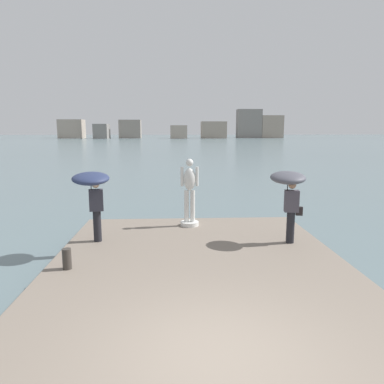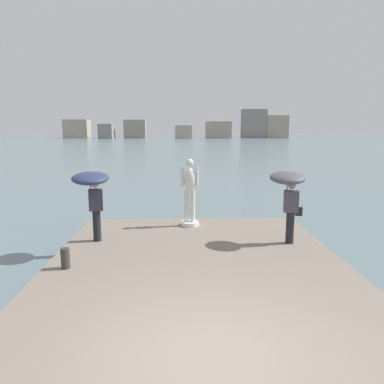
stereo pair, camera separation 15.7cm
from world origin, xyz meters
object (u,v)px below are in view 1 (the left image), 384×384
statue_white_figure (190,195)px  onlooker_left (92,187)px  mooring_bollard (67,259)px  onlooker_right (289,187)px

statue_white_figure → onlooker_left: statue_white_figure is taller
statue_white_figure → mooring_bollard: 4.74m
onlooker_left → onlooker_right: (5.39, -0.38, -0.01)m
onlooker_left → onlooker_right: size_ratio=0.99×
statue_white_figure → onlooker_left: (-2.76, -1.56, 0.56)m
onlooker_right → mooring_bollard: onlooker_right is taller
statue_white_figure → mooring_bollard: bearing=-128.9°
statue_white_figure → mooring_bollard: (-2.93, -3.64, -0.76)m
onlooker_right → mooring_bollard: size_ratio=4.27×
statue_white_figure → onlooker_right: bearing=-36.3°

